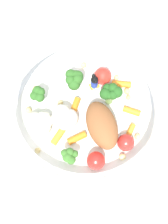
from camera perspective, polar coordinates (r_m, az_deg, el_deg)
name	(u,v)px	position (r m, az deg, el deg)	size (l,w,h in m)	color
ground_plane	(89,114)	(0.60, 0.89, -0.38)	(2.40, 2.40, 0.00)	white
food_container	(82,114)	(0.57, -0.43, -0.31)	(0.26, 0.26, 0.06)	white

